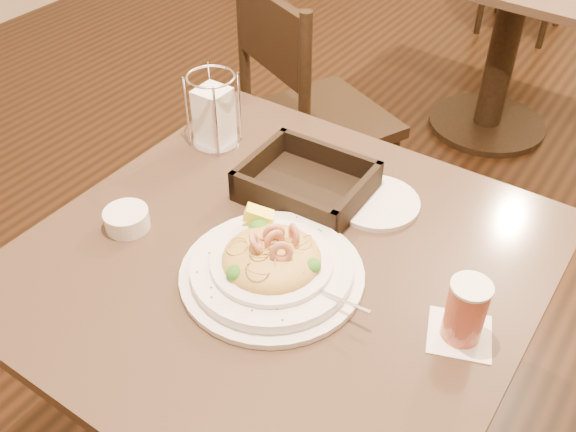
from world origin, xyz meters
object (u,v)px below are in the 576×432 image
Objects in this scene: main_table at (283,337)px; pasta_bowl at (272,264)px; background_table at (510,19)px; butter_ramekin at (127,219)px; dining_chair_near at (308,113)px; drink_glass at (466,311)px; bread_basket at (306,185)px; side_plate at (376,202)px; napkin_caddy at (214,115)px.

pasta_bowl is (0.02, -0.06, 0.27)m from main_table.
main_table and background_table have the same top height.
main_table is 0.41m from butter_ramekin.
drink_glass is at bearing 159.48° from dining_chair_near.
main_table is at bearing -70.91° from bread_basket.
side_plate reaches higher than background_table.
butter_ramekin is at bearing -81.99° from napkin_caddy.
drink_glass is at bearing 10.79° from pasta_bowl.
butter_ramekin is (0.05, -0.33, -0.05)m from napkin_caddy.
drink_glass is at bearing 0.96° from main_table.
background_table is 11.00× the size of butter_ramekin.
main_table is 10.25× the size of butter_ramekin.
side_plate is (0.14, 0.05, -0.02)m from bread_basket.
bread_basket is (0.11, -1.71, 0.26)m from background_table.
dining_chair_near is 0.98m from butter_ramekin.
dining_chair_near reaches higher than pasta_bowl.
main_table is 5.19× the size of napkin_caddy.
butter_ramekin reaches higher than background_table.
dining_chair_near is 10.59× the size of butter_ramekin.
dining_chair_near reaches higher than bread_basket.
butter_ramekin is (0.17, -0.93, 0.28)m from dining_chair_near.
side_plate is (0.07, 0.23, 0.25)m from main_table.
napkin_caddy is at bearing 126.40° from dining_chair_near.
drink_glass is at bearing 9.71° from butter_ramekin.
butter_ramekin is (-0.13, -1.99, 0.26)m from background_table.
dining_chair_near reaches higher than background_table.
napkin_caddy is at bearing -179.28° from side_plate.
side_plate reaches higher than main_table.
background_table is 2.02m from butter_ramekin.
napkin_caddy reaches higher than drink_glass.
napkin_caddy is at bearing -95.90° from background_table.
bread_basket is 0.29m from napkin_caddy.
background_table is 1.04× the size of dining_chair_near.
pasta_bowl is at bearing 143.34° from dining_chair_near.
pasta_bowl is 0.46m from napkin_caddy.
napkin_caddy is 0.42m from side_plate.
side_plate is (0.54, -0.59, 0.26)m from dining_chair_near.
pasta_bowl is 0.32m from butter_ramekin.
main_table is at bearing -84.87° from background_table.
side_plate is (0.42, 0.01, -0.07)m from napkin_caddy.
pasta_bowl is at bearing -72.79° from main_table.
napkin_caddy is at bearing 141.77° from pasta_bowl.
drink_glass is (0.33, 0.06, 0.03)m from pasta_bowl.
drink_glass is at bearing -74.59° from background_table.
bread_basket is (0.41, -0.64, 0.28)m from dining_chair_near.
dining_chair_near is at bearing 100.56° from butter_ramekin.
bread_basket is 1.47× the size of napkin_caddy.
side_plate is at bearing 78.82° from pasta_bowl.
pasta_bowl is (0.19, -1.95, 0.27)m from background_table.
background_table is 2.62× the size of pasta_bowl.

